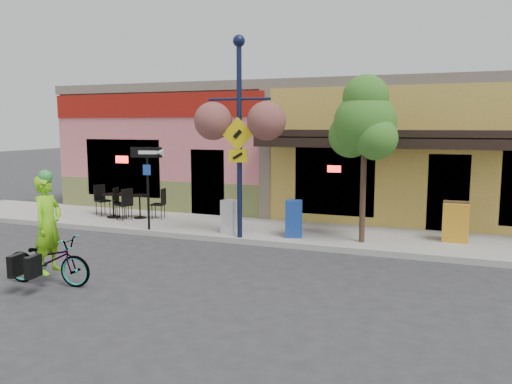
% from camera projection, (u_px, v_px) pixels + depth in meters
% --- Properties ---
extents(ground, '(90.00, 90.00, 0.00)m').
position_uv_depth(ground, '(257.00, 251.00, 12.35)').
color(ground, '#2D2D30').
rests_on(ground, ground).
extents(sidewalk, '(24.00, 3.00, 0.15)m').
position_uv_depth(sidewalk, '(281.00, 232.00, 14.20)').
color(sidewalk, '#9E9B93').
rests_on(sidewalk, ground).
extents(curb, '(24.00, 0.12, 0.15)m').
position_uv_depth(curb, '(264.00, 243.00, 12.85)').
color(curb, '#A8A59E').
rests_on(curb, ground).
extents(building, '(18.20, 8.20, 4.50)m').
position_uv_depth(building, '(326.00, 147.00, 19.01)').
color(building, '#D3686F').
rests_on(building, ground).
extents(bicycle, '(1.89, 0.83, 0.96)m').
position_uv_depth(bicycle, '(48.00, 260.00, 9.69)').
color(bicycle, maroon).
rests_on(bicycle, ground).
extents(cyclist_rider, '(0.53, 0.73, 1.89)m').
position_uv_depth(cyclist_rider, '(49.00, 237.00, 9.61)').
color(cyclist_rider, '#7DE017').
rests_on(cyclist_rider, ground).
extents(lamp_post, '(1.71, 0.80, 5.21)m').
position_uv_depth(lamp_post, '(239.00, 138.00, 12.84)').
color(lamp_post, '#131C3C').
rests_on(lamp_post, sidewalk).
extents(one_way_sign, '(0.92, 0.42, 2.34)m').
position_uv_depth(one_way_sign, '(148.00, 189.00, 14.00)').
color(one_way_sign, black).
rests_on(one_way_sign, sidewalk).
extents(cafe_set_left, '(1.88, 1.41, 1.01)m').
position_uv_depth(cafe_set_left, '(113.00, 202.00, 15.95)').
color(cafe_set_left, black).
rests_on(cafe_set_left, sidewalk).
extents(cafe_set_right, '(1.76, 1.13, 0.98)m').
position_uv_depth(cafe_set_right, '(140.00, 203.00, 15.83)').
color(cafe_set_right, black).
rests_on(cafe_set_right, sidewalk).
extents(newspaper_box_blue, '(0.52, 0.48, 0.97)m').
position_uv_depth(newspaper_box_blue, '(294.00, 219.00, 13.17)').
color(newspaper_box_blue, '#183D94').
rests_on(newspaper_box_blue, sidewalk).
extents(newspaper_box_grey, '(0.51, 0.48, 0.92)m').
position_uv_depth(newspaper_box_grey, '(231.00, 217.00, 13.60)').
color(newspaper_box_grey, silver).
rests_on(newspaper_box_grey, sidewalk).
extents(street_tree, '(2.15, 2.15, 4.22)m').
position_uv_depth(street_tree, '(364.00, 159.00, 12.38)').
color(street_tree, '#3D7A26').
rests_on(street_tree, sidewalk).
extents(sandwich_board, '(0.63, 0.46, 1.04)m').
position_uv_depth(sandwich_board, '(456.00, 223.00, 12.38)').
color(sandwich_board, gold).
rests_on(sandwich_board, sidewalk).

